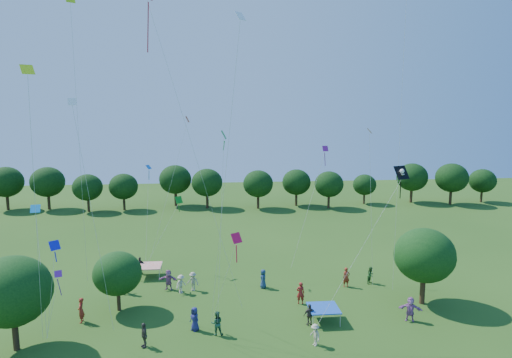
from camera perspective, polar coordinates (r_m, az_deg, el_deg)
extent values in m
cylinder|color=#422B19|center=(35.22, -27.84, -16.97)|extent=(0.39, 0.39, 1.91)
ellipsoid|color=#143F12|center=(34.04, -28.22, -12.24)|extent=(5.04, 5.04, 4.54)
cylinder|color=#422B19|center=(38.48, -16.78, -14.45)|extent=(0.29, 0.29, 1.43)
ellipsoid|color=#143F12|center=(37.64, -16.94, -11.21)|extent=(3.75, 3.75, 3.38)
cylinder|color=#422B19|center=(40.30, 20.08, -13.07)|extent=(0.42, 0.42, 2.02)
ellipsoid|color=#143F12|center=(39.29, 20.32, -8.93)|extent=(4.81, 4.81, 4.33)
cylinder|color=#422B19|center=(80.83, -28.61, -2.64)|extent=(0.45, 0.45, 2.17)
ellipsoid|color=black|center=(80.30, -28.79, -0.32)|extent=(5.22, 5.22, 4.70)
cylinder|color=#422B19|center=(78.26, -24.46, -2.70)|extent=(0.44, 0.44, 2.15)
ellipsoid|color=black|center=(77.71, -24.62, -0.33)|extent=(5.17, 5.17, 4.65)
cylinder|color=#422B19|center=(74.24, -20.20, -3.15)|extent=(0.38, 0.38, 1.87)
ellipsoid|color=black|center=(73.72, -20.32, -0.99)|extent=(4.48, 4.48, 4.03)
cylinder|color=#422B19|center=(73.68, -16.15, -3.05)|extent=(0.38, 0.38, 1.84)
ellipsoid|color=black|center=(73.17, -16.24, -0.90)|extent=(4.42, 4.42, 3.98)
cylinder|color=#422B19|center=(74.96, -10.00, -2.51)|extent=(0.44, 0.44, 2.14)
ellipsoid|color=black|center=(74.39, -10.07, -0.05)|extent=(5.14, 5.14, 4.63)
cylinder|color=#422B19|center=(72.61, -6.10, -2.84)|extent=(0.42, 0.42, 2.03)
ellipsoid|color=black|center=(72.05, -6.14, -0.44)|extent=(4.86, 4.86, 4.37)
cylinder|color=#422B19|center=(71.88, 0.27, -2.94)|extent=(0.40, 0.40, 1.96)
ellipsoid|color=black|center=(71.33, 0.27, -0.59)|extent=(4.71, 4.71, 4.24)
cylinder|color=#422B19|center=(74.28, 5.05, -2.60)|extent=(0.39, 0.39, 1.91)
ellipsoid|color=black|center=(73.75, 5.08, -0.39)|extent=(4.59, 4.59, 4.13)
cylinder|color=#422B19|center=(73.24, 9.06, -2.86)|extent=(0.39, 0.39, 1.89)
ellipsoid|color=black|center=(72.71, 9.12, -0.64)|extent=(4.54, 4.54, 4.08)
cylinder|color=#422B19|center=(77.56, 13.35, -2.45)|extent=(0.33, 0.33, 1.58)
ellipsoid|color=black|center=(77.13, 13.42, -0.70)|extent=(3.80, 3.80, 3.42)
cylinder|color=#422B19|center=(80.74, 18.82, -2.04)|extent=(0.44, 0.44, 2.13)
ellipsoid|color=black|center=(80.21, 18.94, 0.23)|extent=(5.12, 5.12, 4.61)
cylinder|color=#422B19|center=(81.59, 23.13, -2.16)|extent=(0.45, 0.45, 2.18)
ellipsoid|color=black|center=(81.06, 23.27, 0.15)|extent=(5.24, 5.24, 4.72)
cylinder|color=#422B19|center=(85.54, 26.34, -2.01)|extent=(0.37, 0.37, 1.81)
ellipsoid|color=black|center=(85.11, 26.46, -0.19)|extent=(4.35, 4.35, 3.91)
cube|color=red|center=(44.68, -13.18, -10.51)|extent=(2.20, 2.20, 0.08)
cylinder|color=#999999|center=(44.06, -14.64, -11.54)|extent=(0.05, 0.05, 1.10)
cylinder|color=#999999|center=(43.79, -12.00, -11.57)|extent=(0.05, 0.05, 1.10)
cylinder|color=#999999|center=(45.92, -14.25, -10.68)|extent=(0.05, 0.05, 1.10)
cylinder|color=#999999|center=(45.66, -11.73, -10.70)|extent=(0.05, 0.05, 1.10)
cube|color=#1B4DB2|center=(35.42, 8.44, -15.66)|extent=(2.20, 2.20, 0.08)
cylinder|color=#999999|center=(34.54, 7.15, -17.22)|extent=(0.05, 0.05, 1.10)
cylinder|color=#999999|center=(35.01, 10.49, -16.93)|extent=(0.05, 0.05, 1.10)
cylinder|color=#999999|center=(36.31, 6.44, -15.86)|extent=(0.05, 0.05, 1.10)
cylinder|color=#999999|center=(36.75, 9.60, -15.61)|extent=(0.05, 0.05, 1.10)
imported|color=maroon|center=(42.04, 11.22, -11.95)|extent=(0.71, 0.51, 1.75)
imported|color=#275223|center=(43.29, 14.15, -11.57)|extent=(0.85, 0.82, 1.55)
imported|color=#ACA689|center=(32.32, 7.38, -18.76)|extent=(0.78, 1.08, 1.51)
imported|color=#382E2C|center=(45.64, -14.28, -10.43)|extent=(1.02, 0.55, 1.66)
imported|color=#97588C|center=(41.40, -10.89, -12.26)|extent=(1.75, 0.93, 1.78)
imported|color=navy|center=(41.04, 0.90, -12.36)|extent=(0.60, 0.90, 1.68)
imported|color=maroon|center=(37.29, -21.03, -15.07)|extent=(0.48, 0.72, 1.88)
imported|color=#225036|center=(33.43, -4.92, -17.51)|extent=(0.87, 0.49, 1.73)
imported|color=#A49D83|center=(40.84, -7.90, -12.56)|extent=(1.19, 0.92, 1.67)
imported|color=#3F3632|center=(34.85, 6.73, -16.50)|extent=(1.02, 0.63, 1.61)
imported|color=#A260A6|center=(37.03, 18.73, -15.14)|extent=(1.83, 1.25, 1.85)
imported|color=navy|center=(34.18, -7.68, -16.95)|extent=(0.90, 0.94, 1.72)
imported|color=maroon|center=(38.13, 5.58, -14.00)|extent=(0.69, 0.46, 1.82)
imported|color=#275B38|center=(41.41, -15.92, -12.40)|extent=(0.74, 1.01, 1.83)
imported|color=beige|center=(40.46, -9.36, -12.84)|extent=(1.08, 1.11, 1.63)
imported|color=#443F36|center=(32.72, -13.82, -18.41)|extent=(0.81, 1.09, 1.69)
cube|color=black|center=(32.55, 17.73, 0.77)|extent=(1.14, 0.88, 0.87)
cube|color=black|center=(32.78, 17.60, -1.35)|extent=(0.16, 0.27, 1.18)
sphere|color=white|center=(32.48, 17.78, 0.93)|extent=(0.32, 0.32, 0.32)
cylinder|color=white|center=(32.52, 17.76, 0.44)|extent=(0.24, 0.45, 0.30)
cylinder|color=white|center=(32.52, 17.76, 0.44)|extent=(0.24, 0.45, 0.30)
cylinder|color=beige|center=(31.51, 12.67, -9.07)|extent=(6.45, 2.35, 9.64)
cube|color=red|center=(30.56, -13.35, 17.94)|extent=(0.28, 0.62, 2.94)
cylinder|color=beige|center=(30.81, -7.17, 1.51)|extent=(5.90, 1.39, 20.99)
cube|color=#F50E43|center=(26.30, -2.45, -7.38)|extent=(0.69, 0.62, 0.55)
cube|color=#F50E43|center=(26.63, -2.45, -9.34)|extent=(0.10, 0.26, 1.13)
cylinder|color=beige|center=(29.37, -4.18, -13.17)|extent=(1.57, 4.03, 6.80)
cube|color=orange|center=(36.24, 14.01, 5.86)|extent=(0.54, 0.62, 0.40)
cylinder|color=beige|center=(37.45, 14.20, -4.02)|extent=(0.93, 0.44, 12.45)
cylinder|color=beige|center=(38.74, -21.19, 3.31)|extent=(0.38, 1.47, 22.10)
cube|color=#167B17|center=(44.23, -9.62, -2.59)|extent=(0.76, 0.69, 0.65)
cube|color=#167B17|center=(44.45, -9.59, -3.64)|extent=(0.08, 0.18, 0.76)
cylinder|color=beige|center=(44.29, -11.54, -6.62)|extent=(3.02, 1.59, 5.41)
cube|color=#1716E1|center=(31.07, -23.87, -7.60)|extent=(0.67, 0.65, 0.55)
cube|color=#1716E1|center=(31.33, -23.75, -8.89)|extent=(0.07, 0.17, 0.71)
cylinder|color=beige|center=(32.11, -24.25, -13.00)|extent=(0.81, 0.20, 5.74)
cube|color=#921889|center=(42.78, 8.66, 3.79)|extent=(0.59, 0.36, 0.50)
cube|color=#921889|center=(42.93, 8.61, 2.46)|extent=(0.21, 0.27, 1.30)
cylinder|color=beige|center=(42.19, 6.54, -3.75)|extent=(3.50, 2.17, 10.46)
cube|color=white|center=(25.99, -1.98, 19.71)|extent=(0.66, 0.65, 0.47)
cylinder|color=beige|center=(27.95, -4.01, -1.20)|extent=(1.84, 4.10, 19.06)
cube|color=#0D80C6|center=(33.55, -25.87, -3.36)|extent=(0.68, 0.53, 0.47)
cylinder|color=beige|center=(33.19, -25.25, -10.68)|extent=(1.17, 2.70, 7.57)
cylinder|color=beige|center=(36.51, 17.47, 3.57)|extent=(0.13, 0.23, 22.58)
cube|color=#FF460D|center=(43.61, -8.57, 7.40)|extent=(0.38, 0.66, 0.56)
cylinder|color=beige|center=(43.44, -10.91, -1.71)|extent=(3.79, 2.05, 13.10)
cube|color=#E5FF16|center=(27.12, -26.69, 12.14)|extent=(0.77, 0.72, 0.52)
cylinder|color=beige|center=(29.27, -25.80, -4.55)|extent=(1.34, 2.79, 16.12)
cube|color=#1B9724|center=(30.66, -4.05, 5.54)|extent=(0.40, 0.68, 0.57)
cube|color=#1B9724|center=(30.76, -4.04, 4.19)|extent=(0.14, 0.16, 0.64)
cylinder|color=beige|center=(30.99, -4.44, -6.54)|extent=(0.62, 1.47, 12.37)
cube|color=blue|center=(46.04, -13.28, 1.47)|extent=(0.56, 0.62, 0.40)
cube|color=blue|center=(46.20, -13.23, 0.48)|extent=(0.12, 0.23, 0.95)
cylinder|color=beige|center=(44.85, -13.45, -4.50)|extent=(0.06, 4.07, 8.45)
cube|color=#6B1998|center=(31.21, -23.50, -10.82)|extent=(0.49, 0.39, 0.36)
cube|color=#6B1998|center=(31.55, -23.37, -12.29)|extent=(0.17, 0.27, 1.19)
cylinder|color=beige|center=(32.16, -24.10, -14.53)|extent=(1.01, 0.04, 4.10)
cube|color=white|center=(30.87, -22.01, 8.96)|extent=(0.56, 0.42, 0.43)
cylinder|color=beige|center=(31.02, -19.65, -4.91)|extent=(2.03, 0.88, 14.59)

